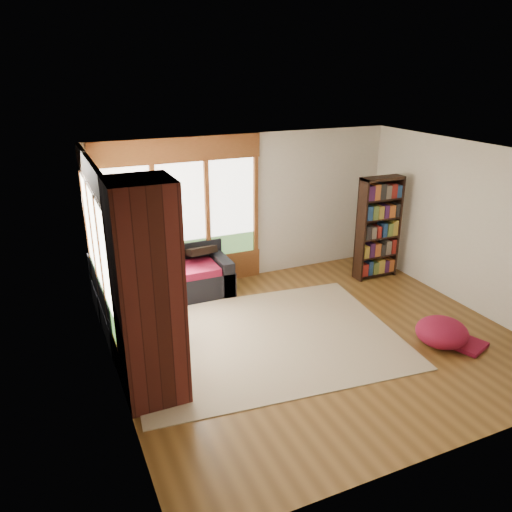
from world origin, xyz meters
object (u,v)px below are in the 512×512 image
object	(u,v)px
bookshelf	(378,228)
pouf	(442,331)
area_rug	(264,339)
dog_brindle	(135,280)
brick_chimney	(148,295)
dog_tan	(163,259)
sectional_sofa	(152,296)

from	to	relation	value
bookshelf	pouf	bearing A→B (deg)	-104.74
area_rug	dog_brindle	xyz separation A→B (m)	(-1.56, 1.09, 0.76)
brick_chimney	area_rug	bearing A→B (deg)	19.95
brick_chimney	pouf	bearing A→B (deg)	-7.38
brick_chimney	dog_tan	xyz separation A→B (m)	(0.70, 2.30, -0.50)
brick_chimney	bookshelf	distance (m)	4.93
bookshelf	pouf	distance (m)	2.57
brick_chimney	area_rug	world-z (taller)	brick_chimney
area_rug	bookshelf	world-z (taller)	bookshelf
sectional_sofa	dog_tan	size ratio (longest dim) A/B	2.12
dog_brindle	area_rug	bearing A→B (deg)	-129.50
brick_chimney	dog_brindle	bearing A→B (deg)	84.86
brick_chimney	dog_tan	size ratio (longest dim) A/B	2.50
brick_chimney	sectional_sofa	size ratio (longest dim) A/B	1.18
sectional_sofa	pouf	xyz separation A→B (m)	(3.47, -2.55, -0.10)
sectional_sofa	area_rug	bearing A→B (deg)	-52.80
pouf	dog_tan	world-z (taller)	dog_tan
area_rug	dog_brindle	size ratio (longest dim) A/B	4.17
dog_tan	pouf	bearing A→B (deg)	-83.21
area_rug	pouf	size ratio (longest dim) A/B	5.22
brick_chimney	area_rug	distance (m)	2.24
bookshelf	sectional_sofa	bearing A→B (deg)	177.56
sectional_sofa	pouf	world-z (taller)	sectional_sofa
pouf	area_rug	bearing A→B (deg)	152.81
bookshelf	dog_tan	size ratio (longest dim) A/B	1.79
dog_tan	area_rug	bearing A→B (deg)	-100.94
sectional_sofa	bookshelf	world-z (taller)	bookshelf
brick_chimney	sectional_sofa	bearing A→B (deg)	77.71
brick_chimney	sectional_sofa	xyz separation A→B (m)	(0.45, 2.05, -1.00)
bookshelf	brick_chimney	bearing A→B (deg)	-157.58
sectional_sofa	dog_tan	distance (m)	0.61
pouf	dog_tan	xyz separation A→B (m)	(-3.21, 2.81, 0.59)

